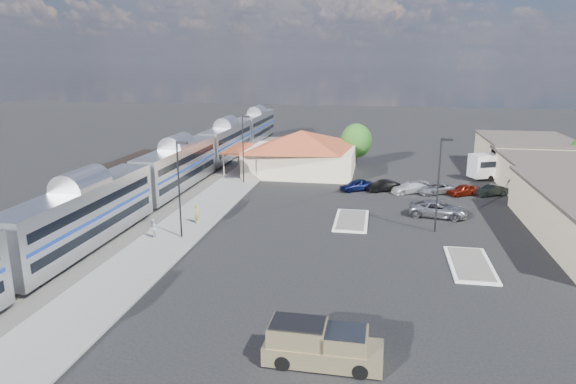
% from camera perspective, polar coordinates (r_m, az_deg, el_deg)
% --- Properties ---
extents(ground, '(280.00, 280.00, 0.00)m').
position_cam_1_polar(ground, '(50.96, 2.41, -3.69)').
color(ground, black).
rests_on(ground, ground).
extents(railbed, '(16.00, 100.00, 0.12)m').
position_cam_1_polar(railbed, '(64.32, -15.44, -0.31)').
color(railbed, '#4C4944').
rests_on(railbed, ground).
extents(platform, '(5.50, 92.00, 0.18)m').
position_cam_1_polar(platform, '(59.19, -8.37, -1.16)').
color(platform, gray).
rests_on(platform, ground).
extents(passenger_train, '(3.00, 104.00, 5.55)m').
position_cam_1_polar(passenger_train, '(65.16, -12.10, 2.62)').
color(passenger_train, silver).
rests_on(passenger_train, ground).
extents(freight_cars, '(2.80, 46.00, 4.00)m').
position_cam_1_polar(freight_cars, '(67.10, -17.08, 1.81)').
color(freight_cars, black).
rests_on(freight_cars, ground).
extents(station_depot, '(18.35, 12.24, 6.20)m').
position_cam_1_polar(station_depot, '(73.94, 1.46, 4.51)').
color(station_depot, beige).
rests_on(station_depot, ground).
extents(buildings_east, '(14.40, 51.40, 4.80)m').
position_cam_1_polar(buildings_east, '(67.31, 28.60, 1.01)').
color(buildings_east, '#C6B28C').
rests_on(buildings_east, ground).
extents(traffic_island_south, '(3.30, 7.50, 0.21)m').
position_cam_1_polar(traffic_island_south, '(52.48, 7.05, -3.13)').
color(traffic_island_south, silver).
rests_on(traffic_island_south, ground).
extents(traffic_island_north, '(3.30, 7.50, 0.21)m').
position_cam_1_polar(traffic_island_north, '(43.65, 19.60, -7.57)').
color(traffic_island_north, silver).
rests_on(traffic_island_north, ground).
extents(lamp_plat_s, '(1.08, 0.25, 9.00)m').
position_cam_1_polar(lamp_plat_s, '(46.63, -11.94, 1.11)').
color(lamp_plat_s, black).
rests_on(lamp_plat_s, ground).
extents(lamp_plat_n, '(1.08, 0.25, 9.00)m').
position_cam_1_polar(lamp_plat_n, '(67.14, -4.96, 5.37)').
color(lamp_plat_n, black).
rests_on(lamp_plat_n, ground).
extents(lamp_lot, '(1.08, 0.25, 9.00)m').
position_cam_1_polar(lamp_lot, '(49.47, 16.50, 1.58)').
color(lamp_lot, black).
rests_on(lamp_lot, ground).
extents(tree_depot, '(4.71, 4.71, 6.63)m').
position_cam_1_polar(tree_depot, '(78.98, 7.59, 5.68)').
color(tree_depot, '#382314').
rests_on(tree_depot, ground).
extents(pickup_truck, '(6.35, 2.46, 2.18)m').
position_cam_1_polar(pickup_truck, '(28.65, 3.95, -16.66)').
color(pickup_truck, tan).
rests_on(pickup_truck, ground).
extents(suv, '(6.32, 3.71, 1.65)m').
position_cam_1_polar(suv, '(55.54, 16.37, -1.86)').
color(suv, gray).
rests_on(suv, ground).
extents(coach_bus, '(11.03, 6.53, 3.52)m').
position_cam_1_polar(coach_bus, '(76.72, 23.24, 2.87)').
color(coach_bus, white).
rests_on(coach_bus, ground).
extents(person_a, '(0.46, 0.69, 1.86)m').
position_cam_1_polar(person_a, '(51.53, -10.09, -2.41)').
color(person_a, '#D7CA43').
rests_on(person_a, platform).
extents(person_b, '(0.83, 0.98, 1.76)m').
position_cam_1_polar(person_b, '(48.12, -14.82, -3.95)').
color(person_b, silver).
rests_on(person_b, platform).
extents(parked_car_a, '(4.63, 3.68, 1.48)m').
position_cam_1_polar(parked_car_a, '(64.57, 7.63, 0.77)').
color(parked_car_a, '#0C133E').
rests_on(parked_car_a, ground).
extents(parked_car_b, '(4.43, 3.33, 1.40)m').
position_cam_1_polar(parked_car_b, '(64.82, 10.47, 0.67)').
color(parked_car_b, black).
rests_on(parked_car_b, ground).
extents(parked_car_c, '(4.98, 4.11, 1.36)m').
position_cam_1_polar(parked_car_c, '(64.65, 13.30, 0.47)').
color(parked_car_c, white).
rests_on(parked_car_c, ground).
extents(parked_car_d, '(5.26, 4.24, 1.33)m').
position_cam_1_polar(parked_car_d, '(65.21, 16.09, 0.39)').
color(parked_car_d, gray).
rests_on(parked_car_d, ground).
extents(parked_car_e, '(4.30, 3.42, 1.37)m').
position_cam_1_polar(parked_car_e, '(65.35, 18.91, 0.22)').
color(parked_car_e, maroon).
rests_on(parked_car_e, ground).
extents(parked_car_f, '(4.27, 3.08, 1.34)m').
position_cam_1_polar(parked_car_f, '(66.22, 21.60, 0.15)').
color(parked_car_f, black).
rests_on(parked_car_f, ground).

